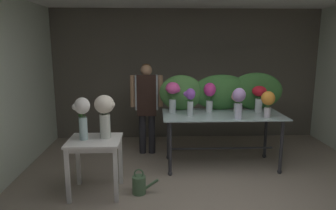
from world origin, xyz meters
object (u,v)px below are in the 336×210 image
object	(u,v)px
display_table_glass	(222,122)
vase_cream_lisianthus_tall	(105,112)
vase_violet_stock	(190,100)
vase_crimson_tulips	(259,96)
vase_white_roses_tall	(82,114)
side_table_white	(95,147)
florist	(147,100)
vase_lilac_anemones	(239,100)
vase_sunset_snapdragons	(268,101)
vase_magenta_peonies	(210,94)
watering_can	(139,184)
vase_blush_carnations	(237,99)
vase_fuchsia_lilies	(173,93)

from	to	relation	value
display_table_glass	vase_cream_lisianthus_tall	world-z (taller)	vase_cream_lisianthus_tall
vase_cream_lisianthus_tall	vase_violet_stock	bearing A→B (deg)	30.30
vase_violet_stock	vase_crimson_tulips	xyz separation A→B (m)	(1.13, 0.22, 0.02)
vase_crimson_tulips	vase_white_roses_tall	size ratio (longest dim) A/B	0.77
side_table_white	florist	world-z (taller)	florist
vase_lilac_anemones	vase_cream_lisianthus_tall	world-z (taller)	vase_lilac_anemones
vase_sunset_snapdragons	vase_magenta_peonies	xyz separation A→B (m)	(-0.80, 0.40, 0.04)
vase_sunset_snapdragons	vase_crimson_tulips	bearing A→B (deg)	91.87
vase_cream_lisianthus_tall	watering_can	distance (m)	1.06
side_table_white	vase_blush_carnations	bearing A→B (deg)	24.70
vase_blush_carnations	vase_magenta_peonies	distance (m)	0.45
vase_lilac_anemones	vase_sunset_snapdragons	size ratio (longest dim) A/B	1.15
vase_magenta_peonies	watering_can	distance (m)	1.82
florist	vase_crimson_tulips	bearing A→B (deg)	-16.54
vase_cream_lisianthus_tall	florist	bearing A→B (deg)	70.99
display_table_glass	vase_magenta_peonies	distance (m)	0.48
watering_can	vase_white_roses_tall	bearing A→B (deg)	176.38
vase_cream_lisianthus_tall	watering_can	bearing A→B (deg)	-13.73
vase_violet_stock	vase_blush_carnations	world-z (taller)	vase_violet_stock
vase_lilac_anemones	vase_magenta_peonies	world-z (taller)	vase_magenta_peonies
vase_magenta_peonies	watering_can	bearing A→B (deg)	-136.26
vase_violet_stock	vase_white_roses_tall	xyz separation A→B (m)	(-1.45, -0.75, -0.04)
vase_lilac_anemones	vase_cream_lisianthus_tall	bearing A→B (deg)	-166.42
vase_crimson_tulips	display_table_glass	bearing A→B (deg)	-169.12
vase_magenta_peonies	vase_violet_stock	bearing A→B (deg)	-144.41
vase_crimson_tulips	watering_can	distance (m)	2.36
display_table_glass	vase_cream_lisianthus_tall	bearing A→B (deg)	-155.00
vase_violet_stock	vase_sunset_snapdragons	xyz separation A→B (m)	(1.14, -0.16, 0.00)
vase_sunset_snapdragons	vase_cream_lisianthus_tall	xyz separation A→B (m)	(-2.32, -0.53, -0.03)
florist	vase_white_roses_tall	xyz separation A→B (m)	(-0.77, -1.51, 0.09)
florist	vase_white_roses_tall	distance (m)	1.70
vase_violet_stock	florist	bearing A→B (deg)	131.76
watering_can	vase_magenta_peonies	bearing A→B (deg)	43.74
vase_blush_carnations	watering_can	distance (m)	2.06
vase_lilac_anemones	vase_magenta_peonies	xyz separation A→B (m)	(-0.35, 0.48, 0.01)
vase_cream_lisianthus_tall	vase_white_roses_tall	bearing A→B (deg)	-167.36
side_table_white	vase_cream_lisianthus_tall	distance (m)	0.47
florist	watering_can	size ratio (longest dim) A/B	4.56
side_table_white	vase_violet_stock	size ratio (longest dim) A/B	1.75
watering_can	vase_fuchsia_lilies	bearing A→B (deg)	63.94
display_table_glass	vase_white_roses_tall	xyz separation A→B (m)	(-1.98, -0.86, 0.35)
vase_crimson_tulips	vase_white_roses_tall	world-z (taller)	same
vase_blush_carnations	vase_white_roses_tall	size ratio (longest dim) A/B	0.67
vase_fuchsia_lilies	vase_crimson_tulips	xyz separation A→B (m)	(1.38, 0.01, -0.05)
display_table_glass	vase_cream_lisianthus_tall	size ratio (longest dim) A/B	3.31
display_table_glass	vase_white_roses_tall	world-z (taller)	vase_white_roses_tall
vase_lilac_anemones	side_table_white	bearing A→B (deg)	-165.68
vase_violet_stock	vase_lilac_anemones	world-z (taller)	vase_lilac_anemones
display_table_glass	vase_blush_carnations	xyz separation A→B (m)	(0.26, 0.11, 0.35)
vase_blush_carnations	watering_can	xyz separation A→B (m)	(-1.53, -1.01, -0.96)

